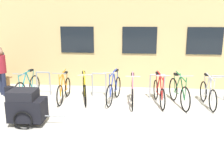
% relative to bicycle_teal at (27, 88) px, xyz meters
% --- Properties ---
extents(ground_plane, '(42.00, 42.00, 0.00)m').
position_rel_bicycle_teal_xyz_m(ground_plane, '(3.77, -1.44, -0.38)').
color(ground_plane, '#B2ADA0').
extents(storefront_building, '(28.00, 6.96, 6.65)m').
position_rel_bicycle_teal_xyz_m(storefront_building, '(3.77, 5.22, 2.94)').
color(storefront_building, tan).
rests_on(storefront_building, ground).
extents(bike_rack, '(6.53, 0.05, 0.85)m').
position_rel_bicycle_teal_xyz_m(bike_rack, '(3.40, 0.46, 0.12)').
color(bike_rack, gray).
rests_on(bike_rack, ground).
extents(bicycle_teal, '(0.44, 1.69, 0.99)m').
position_rel_bicycle_teal_xyz_m(bicycle_teal, '(0.00, 0.00, 0.00)').
color(bicycle_teal, black).
rests_on(bicycle_teal, ground).
extents(bicycle_pink, '(0.44, 1.68, 1.05)m').
position_rel_bicycle_teal_xyz_m(bicycle_pink, '(3.57, -0.21, -0.01)').
color(bicycle_pink, black).
rests_on(bicycle_pink, ground).
extents(bicycle_red, '(0.44, 1.71, 1.07)m').
position_rel_bicycle_teal_xyz_m(bicycle_red, '(4.41, -0.10, -0.01)').
color(bicycle_red, black).
rests_on(bicycle_red, ground).
extents(bicycle_yellow, '(0.57, 1.72, 1.01)m').
position_rel_bicycle_teal_xyz_m(bicycle_yellow, '(1.97, -0.01, -0.00)').
color(bicycle_yellow, black).
rests_on(bicycle_yellow, ground).
extents(bicycle_blue, '(0.47, 1.73, 1.09)m').
position_rel_bicycle_teal_xyz_m(bicycle_blue, '(2.95, -0.01, 0.01)').
color(bicycle_blue, black).
rests_on(bicycle_blue, ground).
extents(bicycle_orange, '(0.44, 1.65, 1.06)m').
position_rel_bicycle_teal_xyz_m(bicycle_orange, '(1.29, -0.07, -0.01)').
color(bicycle_orange, black).
rests_on(bicycle_orange, ground).
extents(bicycle_green, '(0.51, 1.79, 1.08)m').
position_rel_bicycle_teal_xyz_m(bicycle_green, '(5.03, -0.15, 0.02)').
color(bicycle_green, black).
rests_on(bicycle_green, ground).
extents(bicycle_silver, '(0.44, 1.63, 1.04)m').
position_rel_bicycle_teal_xyz_m(bicycle_silver, '(5.93, -0.13, -0.01)').
color(bicycle_silver, black).
rests_on(bicycle_silver, ground).
extents(bike_trailer, '(1.46, 0.71, 0.95)m').
position_rel_bicycle_teal_xyz_m(bike_trailer, '(0.88, -2.04, 0.10)').
color(bike_trailer, black).
rests_on(bike_trailer, ground).
extents(person_by_bench, '(0.32, 0.32, 1.65)m').
position_rel_bicycle_teal_xyz_m(person_by_bench, '(-1.01, 0.27, 0.57)').
color(person_by_bench, '#1E2338').
rests_on(person_by_bench, ground).
extents(person_browsing, '(0.33, 0.32, 1.71)m').
position_rel_bicycle_teal_xyz_m(person_browsing, '(-1.19, 0.54, 0.60)').
color(person_browsing, '#1E2338').
rests_on(person_browsing, ground).
extents(backpack, '(0.32, 0.27, 0.44)m').
position_rel_bicycle_teal_xyz_m(backpack, '(-0.57, -0.14, -0.16)').
color(backpack, black).
rests_on(backpack, ground).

